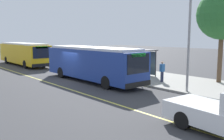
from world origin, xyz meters
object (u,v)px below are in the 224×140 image
Objects in this scene: transit_bus_main at (92,63)px; transit_bus_second at (24,53)px; waiting_bench at (139,70)px; pedestrian_commuter at (162,70)px; route_sign_post at (140,60)px.

transit_bus_main and transit_bus_second have the same top height.
waiting_bench is at bearing 16.70° from transit_bus_second.
transit_bus_main is at bearing -140.44° from pedestrian_commuter.
route_sign_post is 2.02m from pedestrian_commuter.
waiting_bench is (0.94, 4.86, -0.98)m from transit_bus_main.
transit_bus_second is 4.13× the size of route_sign_post.
waiting_bench is 3.58m from route_sign_post.
route_sign_post is at bearing 37.16° from transit_bus_main.
transit_bus_main is 5.05m from waiting_bench.
transit_bus_main is 3.93× the size of route_sign_post.
transit_bus_second is at bearing -169.17° from pedestrian_commuter.
route_sign_post is at bearing -46.20° from waiting_bench.
transit_bus_second is 18.98m from route_sign_post.
transit_bus_second reaches higher than pedestrian_commuter.
transit_bus_second is 20.48m from pedestrian_commuter.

